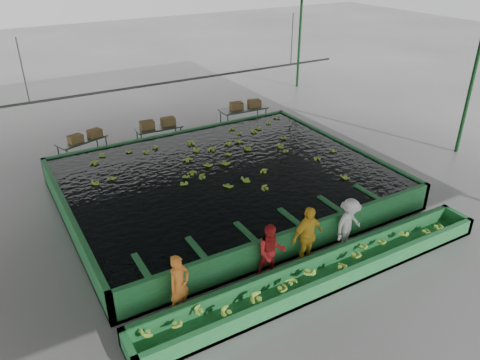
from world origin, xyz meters
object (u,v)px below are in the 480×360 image
worker_a (179,285)px  packing_table_left (83,150)px  sorting_trough (323,273)px  packing_table_mid (159,137)px  flotation_tank (225,183)px  packing_table_right (243,118)px  worker_c (307,236)px  worker_d (349,224)px  worker_b (271,252)px  box_stack_left (86,139)px  box_stack_mid (158,127)px  box_stack_right (245,108)px

worker_a → packing_table_left: worker_a is taller
sorting_trough → packing_table_mid: (-0.35, 10.04, 0.16)m
flotation_tank → packing_table_right: 6.12m
worker_c → flotation_tank: bearing=84.2°
worker_d → packing_table_right: (2.15, 9.25, -0.28)m
sorting_trough → worker_b: size_ratio=6.61×
box_stack_left → box_stack_mid: size_ratio=0.92×
packing_table_mid → box_stack_left: bearing=177.4°
sorting_trough → box_stack_left: bearing=107.5°
box_stack_right → flotation_tank: bearing=-127.0°
sorting_trough → worker_c: bearing=85.2°
worker_b → worker_d: worker_d is taller
packing_table_right → worker_a: bearing=-127.4°
worker_a → worker_b: 2.43m
packing_table_left → box_stack_left: (0.14, -0.06, 0.42)m
packing_table_right → flotation_tank: bearing=-126.1°
sorting_trough → packing_table_right: packing_table_right is taller
box_stack_left → box_stack_right: size_ratio=0.94×
packing_table_left → packing_table_mid: size_ratio=1.01×
sorting_trough → packing_table_right: 10.68m
packing_table_mid → packing_table_right: bearing=0.1°
worker_a → box_stack_right: size_ratio=1.10×
flotation_tank → packing_table_right: packing_table_right is taller
box_stack_mid → worker_a: bearing=-108.5°
worker_b → box_stack_mid: (0.68, 9.28, 0.07)m
worker_c → packing_table_right: bearing=62.3°
worker_b → packing_table_left: size_ratio=0.82×
box_stack_mid → box_stack_right: size_ratio=1.02×
worker_d → worker_a: bearing=166.0°
packing_table_left → packing_table_mid: bearing=-3.7°
worker_a → packing_table_left: size_ratio=0.82×
worker_c → box_stack_mid: bearing=85.9°
worker_c → packing_table_right: 9.91m
flotation_tank → packing_table_right: (3.61, 4.95, 0.03)m
worker_c → worker_d: size_ratio=1.11×
worker_d → worker_b: bearing=166.0°
flotation_tank → packing_table_mid: flotation_tank is taller
worker_d → box_stack_mid: bearing=87.1°
worker_a → packing_table_left: 9.44m
worker_a → packing_table_left: bearing=68.9°
sorting_trough → box_stack_right: bearing=69.7°
worker_c → box_stack_mid: worker_c is taller
worker_a → worker_d: 4.92m
flotation_tank → packing_table_left: bearing=123.1°
packing_table_right → box_stack_right: bearing=-1.8°
flotation_tank → box_stack_left: (-3.21, 5.07, 0.39)m
worker_c → box_stack_left: size_ratio=1.30×
packing_table_right → box_stack_mid: (-3.97, 0.03, 0.35)m
worker_a → worker_d: bearing=-20.4°
worker_d → box_stack_right: (2.26, 9.24, 0.20)m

